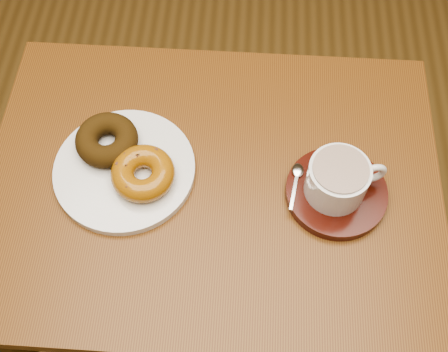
# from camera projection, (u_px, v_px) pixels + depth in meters

# --- Properties ---
(cafe_table) EXTENTS (0.76, 0.57, 0.71)m
(cafe_table) POSITION_uv_depth(u_px,v_px,m) (213.00, 211.00, 1.03)
(cafe_table) COLOR brown
(cafe_table) RESTS_ON ground
(donut_plate) EXTENTS (0.24, 0.24, 0.01)m
(donut_plate) POSITION_uv_depth(u_px,v_px,m) (125.00, 170.00, 0.93)
(donut_plate) COLOR silver
(donut_plate) RESTS_ON cafe_table
(donut_cinnamon) EXTENTS (0.14, 0.14, 0.04)m
(donut_cinnamon) POSITION_uv_depth(u_px,v_px,m) (107.00, 140.00, 0.93)
(donut_cinnamon) COLOR #34210A
(donut_cinnamon) RESTS_ON donut_plate
(donut_caramel) EXTENTS (0.11, 0.11, 0.04)m
(donut_caramel) POSITION_uv_depth(u_px,v_px,m) (143.00, 173.00, 0.90)
(donut_caramel) COLOR #965B10
(donut_caramel) RESTS_ON donut_plate
(saucer) EXTENTS (0.17, 0.17, 0.02)m
(saucer) POSITION_uv_depth(u_px,v_px,m) (336.00, 193.00, 0.91)
(saucer) COLOR #330D07
(saucer) RESTS_ON cafe_table
(coffee_cup) EXTENTS (0.13, 0.10, 0.07)m
(coffee_cup) POSITION_uv_depth(u_px,v_px,m) (338.00, 179.00, 0.87)
(coffee_cup) COLOR silver
(coffee_cup) RESTS_ON saucer
(teaspoon) EXTENTS (0.02, 0.09, 0.01)m
(teaspoon) POSITION_uv_depth(u_px,v_px,m) (297.00, 174.00, 0.91)
(teaspoon) COLOR silver
(teaspoon) RESTS_ON saucer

